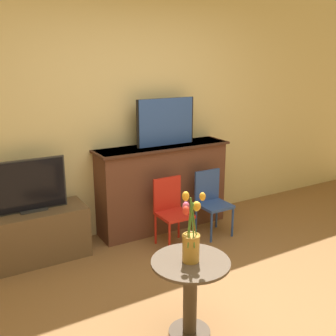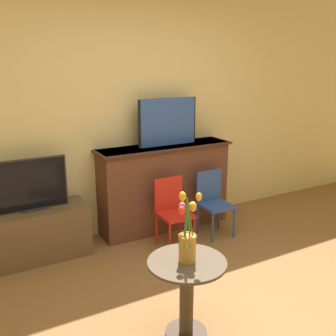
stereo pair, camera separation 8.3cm
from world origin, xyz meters
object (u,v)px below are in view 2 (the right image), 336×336
painting (168,122)px  vase_tulips (187,237)px  chair_blue (213,199)px  chair_red (172,208)px  tv_monitor (32,185)px

painting → vase_tulips: painting is taller
vase_tulips → chair_blue: bearing=48.7°
chair_red → chair_blue: (0.52, 0.01, 0.00)m
chair_red → vase_tulips: size_ratio=1.47×
tv_monitor → chair_blue: 1.88m
chair_blue → painting: bearing=128.6°
tv_monitor → chair_blue: bearing=-11.5°
tv_monitor → vase_tulips: bearing=-67.6°
painting → chair_red: painting is taller
tv_monitor → chair_red: 1.39m
painting → tv_monitor: 1.56m
tv_monitor → chair_red: tv_monitor is taller
tv_monitor → vase_tulips: (0.68, -1.66, -0.00)m
chair_red → vase_tulips: 1.46m
chair_red → vase_tulips: (-0.61, -1.28, 0.34)m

